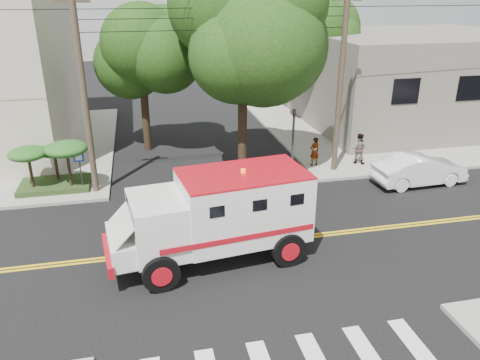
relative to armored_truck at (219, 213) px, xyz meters
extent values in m
plane|color=black|center=(0.97, 0.77, -1.79)|extent=(100.00, 100.00, 0.00)
cube|color=gray|center=(14.47, 14.27, -1.71)|extent=(17.00, 17.00, 0.15)
cube|color=#676358|center=(15.97, 14.77, 1.36)|extent=(14.00, 12.00, 6.00)
cylinder|color=#382D23|center=(-4.63, 6.77, 2.71)|extent=(0.28, 0.28, 9.00)
cylinder|color=#382D23|center=(7.27, 6.97, 2.71)|extent=(0.28, 0.28, 9.00)
cylinder|color=black|center=(2.47, 7.27, 1.71)|extent=(0.44, 0.44, 7.00)
sphere|color=#16330E|center=(2.47, 7.27, 5.21)|extent=(5.32, 5.32, 5.32)
sphere|color=#16330E|center=(3.61, 6.51, 5.78)|extent=(4.56, 4.56, 4.56)
cylinder|color=black|center=(-2.03, 12.77, 1.01)|extent=(0.44, 0.44, 5.60)
sphere|color=#16330E|center=(-2.03, 12.77, 3.81)|extent=(3.92, 3.92, 3.92)
sphere|color=#16330E|center=(-1.19, 12.21, 4.23)|extent=(3.36, 3.36, 3.36)
cylinder|color=black|center=(9.47, 16.77, 1.19)|extent=(0.44, 0.44, 5.95)
sphere|color=#16330E|center=(9.47, 16.77, 4.16)|extent=(4.20, 4.20, 4.20)
sphere|color=#16330E|center=(10.37, 16.17, 4.61)|extent=(3.60, 3.60, 3.60)
cylinder|color=#3F3F42|center=(4.77, 6.37, 0.01)|extent=(0.12, 0.12, 3.60)
imported|color=#3F3F42|center=(4.77, 6.37, 1.36)|extent=(0.15, 0.18, 0.90)
cylinder|color=#3F3F42|center=(-5.23, 6.97, -0.79)|extent=(0.06, 0.06, 2.00)
cube|color=#0C33A5|center=(-5.23, 6.91, 0.01)|extent=(0.45, 0.03, 0.45)
cube|color=#1E3314|center=(-6.53, 7.57, -1.52)|extent=(3.20, 2.00, 0.24)
cylinder|color=black|center=(-7.43, 7.27, -0.64)|extent=(0.14, 0.14, 1.52)
ellipsoid|color=#1D4C16|center=(-7.43, 7.27, 0.22)|extent=(1.73, 1.73, 0.60)
cylinder|color=black|center=(-6.43, 7.97, -0.72)|extent=(0.14, 0.14, 1.36)
ellipsoid|color=#1D4C16|center=(-6.43, 7.97, 0.05)|extent=(1.55, 1.55, 0.54)
cylinder|color=black|center=(-5.73, 7.07, -0.56)|extent=(0.14, 0.14, 1.68)
ellipsoid|color=#1D4C16|center=(-5.73, 7.07, 0.39)|extent=(1.91, 1.91, 0.66)
cube|color=silver|center=(0.89, 0.11, 0.13)|extent=(4.56, 3.04, 2.31)
cube|color=silver|center=(-2.06, -0.26, -0.09)|extent=(2.04, 2.61, 1.87)
cube|color=black|center=(-2.91, -0.36, 0.41)|extent=(0.30, 1.86, 0.77)
cube|color=silver|center=(-3.20, -0.40, -0.63)|extent=(1.25, 2.30, 0.77)
cube|color=#AA0D18|center=(-3.74, -0.47, -0.91)|extent=(0.49, 2.37, 0.38)
cube|color=#AA0D18|center=(0.89, 0.11, 1.32)|extent=(4.56, 3.04, 0.07)
cylinder|color=black|center=(-2.12, -1.50, -1.18)|extent=(1.24, 0.50, 1.21)
cylinder|color=black|center=(-2.43, 0.94, -1.18)|extent=(1.24, 0.50, 1.21)
cylinder|color=black|center=(2.24, -0.96, -1.18)|extent=(1.24, 0.50, 1.21)
cylinder|color=black|center=(1.93, 1.48, -1.18)|extent=(1.24, 0.50, 1.21)
imported|color=white|center=(10.65, 4.57, -1.04)|extent=(4.59, 1.79, 1.49)
imported|color=gray|center=(6.47, 7.74, -0.87)|extent=(0.64, 0.50, 1.54)
imported|color=gray|center=(8.88, 7.55, -0.81)|extent=(1.02, 0.98, 1.66)
camera|label=1|loc=(-2.36, -14.16, 7.13)|focal=35.00mm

